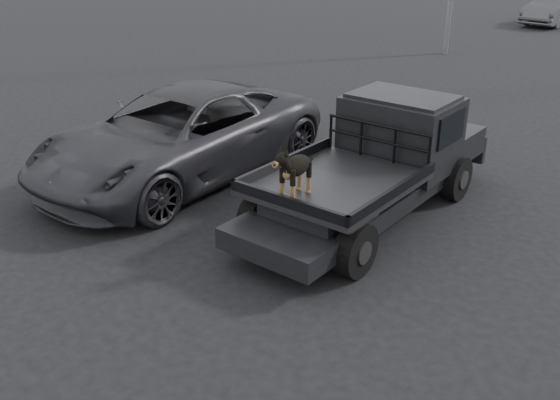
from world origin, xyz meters
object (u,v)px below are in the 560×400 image
Objects in this scene: flatbed_ute at (368,189)px; dog at (296,170)px; distant_car_a at (555,8)px; parked_suv at (180,135)px.

flatbed_ute is 1.94m from dog.
dog is at bearing -94.83° from flatbed_ute.
distant_car_a reaches higher than flatbed_ute.
parked_suv is at bearing -169.17° from flatbed_ute.
dog is 24.62m from distant_car_a.
parked_suv reaches higher than distant_car_a.
dog reaches higher than distant_car_a.
distant_car_a is at bearing 90.03° from parked_suv.
dog is 0.13× the size of parked_suv.
dog reaches higher than parked_suv.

